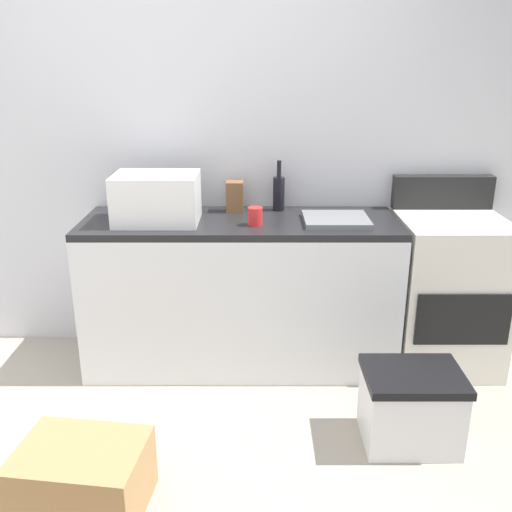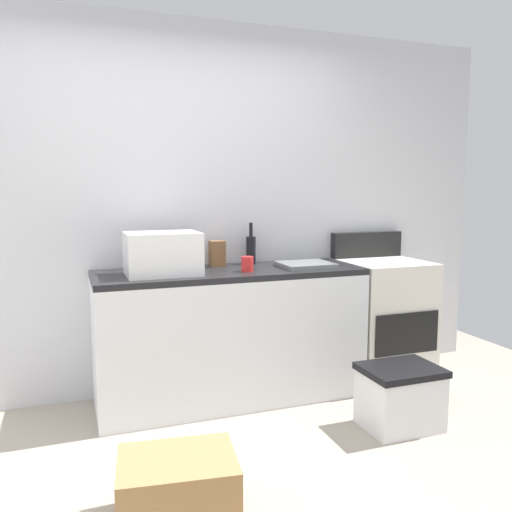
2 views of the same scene
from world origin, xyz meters
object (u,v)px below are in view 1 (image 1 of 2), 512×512
(cardboard_box_large, at_px, (82,478))
(storage_bin, at_px, (410,406))
(wine_bottle, at_px, (278,192))
(coffee_mug, at_px, (255,216))
(stove_oven, at_px, (446,290))
(microwave, at_px, (156,198))
(knife_block, at_px, (234,197))

(cardboard_box_large, relative_size, storage_bin, 1.10)
(wine_bottle, bearing_deg, storage_bin, -58.81)
(wine_bottle, relative_size, coffee_mug, 3.00)
(wine_bottle, bearing_deg, stove_oven, -11.87)
(stove_oven, height_order, cardboard_box_large, stove_oven)
(stove_oven, bearing_deg, cardboard_box_large, -146.40)
(stove_oven, relative_size, storage_bin, 2.39)
(microwave, bearing_deg, knife_block, 28.59)
(stove_oven, distance_m, wine_bottle, 1.15)
(wine_bottle, xyz_separation_m, storage_bin, (0.60, -1.00, -0.82))
(microwave, distance_m, knife_block, 0.48)
(microwave, distance_m, coffee_mug, 0.56)
(coffee_mug, distance_m, cardboard_box_large, 1.54)
(microwave, bearing_deg, wine_bottle, 20.62)
(cardboard_box_large, xyz_separation_m, storage_bin, (1.45, 0.43, 0.05))
(stove_oven, xyz_separation_m, cardboard_box_large, (-1.84, -1.22, -0.32))
(coffee_mug, relative_size, knife_block, 0.56)
(wine_bottle, xyz_separation_m, coffee_mug, (-0.14, -0.33, -0.06))
(wine_bottle, relative_size, cardboard_box_large, 0.59)
(stove_oven, distance_m, storage_bin, 0.92)
(cardboard_box_large, bearing_deg, storage_bin, 16.62)
(coffee_mug, xyz_separation_m, knife_block, (-0.12, 0.30, 0.04))
(microwave, xyz_separation_m, storage_bin, (1.29, -0.74, -0.84))
(microwave, relative_size, wine_bottle, 1.53)
(coffee_mug, distance_m, knife_block, 0.32)
(stove_oven, relative_size, cardboard_box_large, 2.17)
(knife_block, distance_m, storage_bin, 1.53)
(coffee_mug, height_order, cardboard_box_large, coffee_mug)
(knife_block, relative_size, storage_bin, 0.39)
(microwave, relative_size, cardboard_box_large, 0.91)
(coffee_mug, height_order, storage_bin, coffee_mug)
(microwave, relative_size, storage_bin, 1.00)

